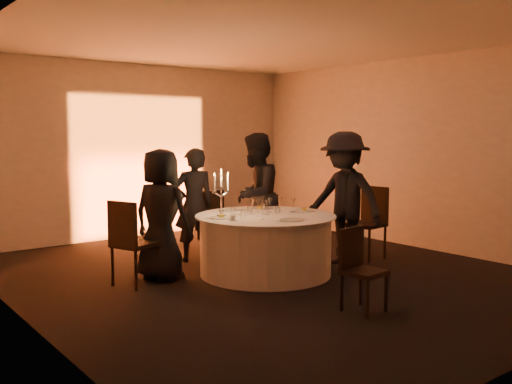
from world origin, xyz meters
TOP-DOWN VIEW (x-y plane):
  - floor at (0.00, 0.00)m, footprint 7.00×7.00m
  - ceiling at (0.00, 0.00)m, footprint 7.00×7.00m
  - wall_back at (0.00, 3.50)m, footprint 7.00×0.00m
  - wall_left at (-3.00, 0.00)m, footprint 0.00×7.00m
  - wall_right at (3.00, 0.00)m, footprint 0.00×7.00m
  - uplighter_fixture at (0.00, 3.20)m, footprint 0.25×0.12m
  - banquet_table at (0.00, 0.00)m, footprint 1.80×1.80m
  - chair_left at (-1.63, 0.52)m, footprint 0.57×0.57m
  - chair_back_left at (0.04, 1.43)m, footprint 0.44×0.44m
  - chair_back_right at (0.82, 1.15)m, footprint 0.63×0.63m
  - chair_right at (1.80, -0.17)m, footprint 0.50×0.50m
  - chair_front at (-0.18, -1.75)m, footprint 0.40×0.41m
  - guest_left at (-1.18, 0.58)m, footprint 0.82×0.94m
  - guest_back_left at (-0.32, 1.22)m, footprint 0.66×0.52m
  - guest_back_right at (0.54, 0.90)m, footprint 1.11×1.04m
  - guest_right at (1.22, -0.22)m, footprint 0.88×1.29m
  - plate_left at (-0.59, 0.13)m, footprint 0.36×0.29m
  - plate_back_left at (-0.09, 0.54)m, footprint 0.36×0.28m
  - plate_back_right at (0.27, 0.46)m, footprint 0.35×0.28m
  - plate_right at (0.63, -0.05)m, footprint 0.36×0.29m
  - plate_front at (-0.03, -0.54)m, footprint 0.36×0.30m
  - coffee_cup at (-0.59, -0.11)m, footprint 0.11×0.11m
  - candelabra at (-0.52, 0.24)m, footprint 0.25×0.12m
  - wine_glass_a at (0.03, -0.00)m, footprint 0.07×0.07m
  - wine_glass_b at (-0.26, -0.27)m, footprint 0.07×0.07m
  - wine_glass_c at (0.21, 0.17)m, footprint 0.07×0.07m
  - wine_glass_d at (0.44, -0.03)m, footprint 0.07×0.07m
  - wine_glass_e at (0.10, 0.29)m, footprint 0.07×0.07m
  - wine_glass_f at (0.41, 0.19)m, footprint 0.07×0.07m
  - wine_glass_g at (-0.09, 0.17)m, footprint 0.07×0.07m
  - wine_glass_h at (0.27, 0.40)m, footprint 0.07×0.07m
  - tumbler_a at (-0.37, -0.01)m, footprint 0.07×0.07m
  - tumbler_b at (0.24, 0.04)m, footprint 0.07×0.07m
  - tumbler_c at (-0.04, 0.29)m, footprint 0.07×0.07m
  - tumbler_d at (-0.30, 0.30)m, footprint 0.07×0.07m

SIDE VIEW (x-z plane):
  - floor at x=0.00m, z-range 0.00..0.00m
  - uplighter_fixture at x=0.00m, z-range 0.00..0.10m
  - banquet_table at x=0.00m, z-range 0.00..0.77m
  - chair_front at x=-0.18m, z-range 0.05..0.90m
  - chair_back_left at x=0.04m, z-range 0.06..1.03m
  - chair_left at x=-1.63m, z-range 0.07..1.10m
  - chair_back_right at x=0.82m, z-range 0.07..1.11m
  - chair_right at x=1.80m, z-range 0.07..1.11m
  - plate_back_left at x=-0.09m, z-range 0.77..0.78m
  - plate_front at x=-0.03m, z-range 0.77..0.78m
  - plate_right at x=0.63m, z-range 0.74..0.83m
  - plate_left at x=-0.59m, z-range 0.74..0.83m
  - plate_back_right at x=0.27m, z-range 0.74..0.83m
  - coffee_cup at x=-0.59m, z-range 0.77..0.83m
  - guest_back_left at x=-0.32m, z-range 0.00..1.60m
  - guest_left at x=-1.18m, z-range 0.00..1.63m
  - tumbler_a at x=-0.37m, z-range 0.77..0.86m
  - tumbler_b at x=0.24m, z-range 0.77..0.86m
  - tumbler_c at x=-0.04m, z-range 0.77..0.86m
  - tumbler_d at x=-0.30m, z-range 0.77..0.86m
  - wine_glass_a at x=0.03m, z-range 0.81..1.00m
  - wine_glass_b at x=-0.26m, z-range 0.81..1.00m
  - wine_glass_c at x=0.21m, z-range 0.81..1.00m
  - wine_glass_d at x=0.44m, z-range 0.81..1.00m
  - wine_glass_e at x=0.10m, z-range 0.81..1.00m
  - wine_glass_f at x=0.41m, z-range 0.81..1.00m
  - wine_glass_g at x=-0.09m, z-range 0.81..1.00m
  - wine_glass_h at x=0.27m, z-range 0.81..1.00m
  - guest_back_right at x=0.54m, z-range 0.00..1.82m
  - guest_right at x=1.22m, z-range 0.00..1.84m
  - candelabra at x=-0.52m, z-range 0.68..1.28m
  - wall_back at x=0.00m, z-range -2.00..5.00m
  - wall_left at x=-3.00m, z-range -2.00..5.00m
  - wall_right at x=3.00m, z-range -2.00..5.00m
  - ceiling at x=0.00m, z-range 3.00..3.00m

